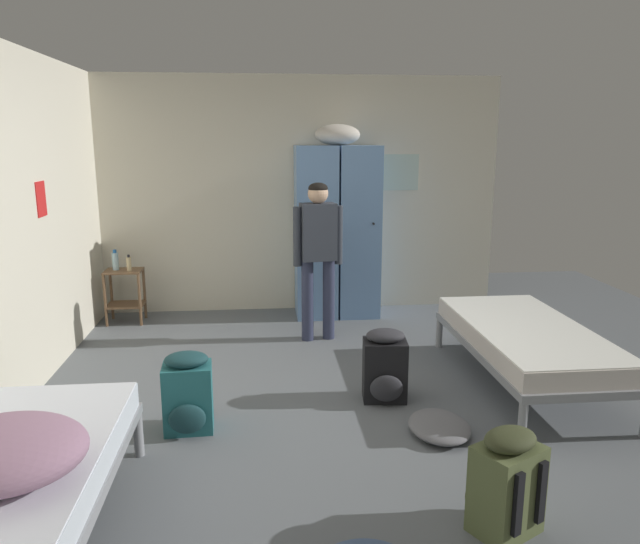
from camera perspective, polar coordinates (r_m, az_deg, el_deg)
name	(u,v)px	position (r m, az deg, el deg)	size (l,w,h in m)	color
ground_plane	(323,405)	(4.56, 0.33, -12.47)	(8.40, 8.40, 0.00)	slate
room_backdrop	(173,212)	(5.42, -13.71, 5.54)	(4.48, 5.31, 2.60)	beige
locker_bank	(337,228)	(6.57, 1.60, 4.17)	(0.90, 0.55, 2.07)	#6B93C6
shelf_unit	(125,291)	(6.72, -17.95, -1.70)	(0.38, 0.30, 0.57)	brown
bed_right	(526,339)	(5.05, 18.92, -6.01)	(0.90, 1.90, 0.49)	gray
bed_left_front	(1,487)	(3.24, -27.94, -17.53)	(0.90, 1.90, 0.49)	gray
bedding_heap	(4,452)	(3.01, -27.66, -14.86)	(0.69, 0.61, 0.25)	gray
person_traveler	(318,247)	(5.73, -0.18, 2.41)	(0.48, 0.24, 1.52)	#2D334C
water_bottle	(115,261)	(6.68, -18.77, 1.01)	(0.07, 0.07, 0.22)	#B2DBEA
lotion_bottle	(129,264)	(6.60, -17.60, 0.76)	(0.05, 0.05, 0.17)	beige
backpack_teal	(188,394)	(4.19, -12.38, -11.20)	(0.33, 0.35, 0.55)	#23666B
backpack_olive	(505,483)	(3.29, 17.10, -18.52)	(0.40, 0.41, 0.55)	#566038
backpack_black	(385,367)	(4.58, 6.15, -8.90)	(0.34, 0.36, 0.55)	black
clothes_pile_grey	(439,426)	(4.22, 11.21, -14.11)	(0.40, 0.51, 0.10)	slate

